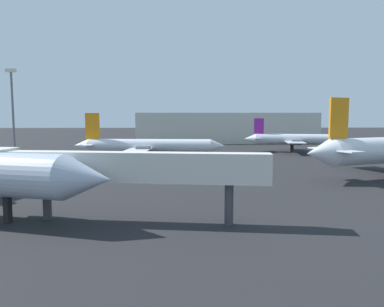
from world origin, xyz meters
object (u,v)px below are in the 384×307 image
(airplane_distant, at_px, (147,146))
(airplane_far_left, at_px, (295,139))
(light_mast_left, at_px, (13,107))
(jet_bridge, at_px, (110,168))

(airplane_distant, relative_size, airplane_far_left, 1.11)
(airplane_distant, height_order, light_mast_left, light_mast_left)
(airplane_distant, bearing_deg, light_mast_left, 157.02)
(airplane_far_left, relative_size, light_mast_left, 1.31)
(airplane_distant, relative_size, jet_bridge, 1.20)
(airplane_far_left, bearing_deg, jet_bridge, -110.23)
(airplane_far_left, height_order, jet_bridge, airplane_far_left)
(airplane_far_left, xyz_separation_m, jet_bridge, (-34.53, -58.21, 1.26))
(airplane_far_left, bearing_deg, light_mast_left, -166.28)
(jet_bridge, distance_m, light_mast_left, 63.51)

